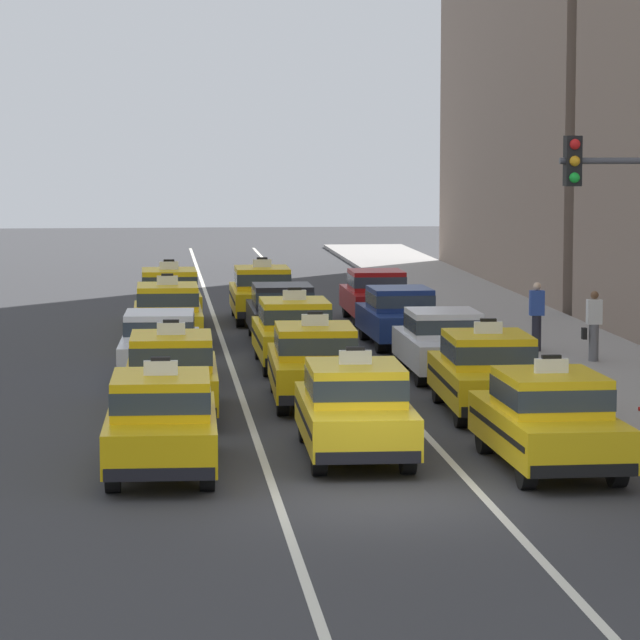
{
  "coord_description": "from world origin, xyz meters",
  "views": [
    {
      "loc": [
        -3.45,
        -24.98,
        5.53
      ],
      "look_at": [
        0.42,
        13.87,
        1.3
      ],
      "focal_mm": 94.12,
      "sensor_mm": 36.0,
      "label": 1
    }
  ],
  "objects_px": {
    "sedan_left_third": "(160,343)",
    "taxi_center_second": "(315,362)",
    "taxi_left_fifth": "(169,295)",
    "taxi_center_nearest": "(355,408)",
    "pedestrian_mid_block": "(537,316)",
    "pedestrian_by_storefront": "(594,326)",
    "sedan_right_fourth": "(399,315)",
    "taxi_center_fifth": "(262,293)",
    "sedan_right_third": "(443,341)",
    "taxi_right_nearest": "(549,418)",
    "sedan_right_fifth": "(376,294)",
    "taxi_center_third": "(294,332)",
    "taxi_right_second": "(487,371)",
    "taxi_left_fourth": "(168,314)",
    "sedan_center_fourth": "(282,311)",
    "taxi_left_second": "(172,373)",
    "taxi_left_nearest": "(161,421)"
  },
  "relations": [
    {
      "from": "sedan_left_third",
      "to": "pedestrian_by_storefront",
      "type": "bearing_deg",
      "value": 6.19
    },
    {
      "from": "taxi_center_fifth",
      "to": "taxi_left_fifth",
      "type": "bearing_deg",
      "value": -167.5
    },
    {
      "from": "taxi_left_nearest",
      "to": "taxi_center_nearest",
      "type": "xyz_separation_m",
      "value": [
        3.35,
        1.03,
        0.0
      ]
    },
    {
      "from": "taxi_center_fifth",
      "to": "sedan_right_third",
      "type": "relative_size",
      "value": 1.06
    },
    {
      "from": "sedan_left_third",
      "to": "sedan_right_fifth",
      "type": "distance_m",
      "value": 13.35
    },
    {
      "from": "taxi_center_nearest",
      "to": "pedestrian_mid_block",
      "type": "height_order",
      "value": "taxi_center_nearest"
    },
    {
      "from": "sedan_right_fifth",
      "to": "pedestrian_by_storefront",
      "type": "relative_size",
      "value": 2.51
    },
    {
      "from": "taxi_left_nearest",
      "to": "sedan_right_third",
      "type": "relative_size",
      "value": 1.07
    },
    {
      "from": "pedestrian_mid_block",
      "to": "pedestrian_by_storefront",
      "type": "relative_size",
      "value": 1.03
    },
    {
      "from": "sedan_center_fourth",
      "to": "taxi_right_nearest",
      "type": "height_order",
      "value": "taxi_right_nearest"
    },
    {
      "from": "taxi_right_second",
      "to": "sedan_left_third",
      "type": "bearing_deg",
      "value": 139.5
    },
    {
      "from": "sedan_left_third",
      "to": "sedan_right_fourth",
      "type": "bearing_deg",
      "value": 41.7
    },
    {
      "from": "sedan_right_third",
      "to": "sedan_right_fourth",
      "type": "height_order",
      "value": "same"
    },
    {
      "from": "taxi_left_fourth",
      "to": "taxi_center_second",
      "type": "distance_m",
      "value": 10.58
    },
    {
      "from": "taxi_center_second",
      "to": "sedan_right_fourth",
      "type": "relative_size",
      "value": 1.06
    },
    {
      "from": "taxi_right_second",
      "to": "pedestrian_mid_block",
      "type": "xyz_separation_m",
      "value": [
        3.04,
        8.73,
        0.17
      ]
    },
    {
      "from": "taxi_right_second",
      "to": "pedestrian_by_storefront",
      "type": "bearing_deg",
      "value": 59.35
    },
    {
      "from": "sedan_left_third",
      "to": "sedan_right_fourth",
      "type": "relative_size",
      "value": 1.0
    },
    {
      "from": "taxi_left_fifth",
      "to": "taxi_center_nearest",
      "type": "xyz_separation_m",
      "value": [
        3.0,
        -21.43,
        0.0
      ]
    },
    {
      "from": "taxi_right_second",
      "to": "pedestrian_mid_block",
      "type": "height_order",
      "value": "taxi_right_second"
    },
    {
      "from": "taxi_left_fourth",
      "to": "sedan_right_fifth",
      "type": "height_order",
      "value": "taxi_left_fourth"
    },
    {
      "from": "taxi_left_nearest",
      "to": "sedan_right_fifth",
      "type": "height_order",
      "value": "taxi_left_nearest"
    },
    {
      "from": "pedestrian_mid_block",
      "to": "sedan_left_third",
      "type": "bearing_deg",
      "value": -161.71
    },
    {
      "from": "sedan_right_fourth",
      "to": "taxi_center_third",
      "type": "bearing_deg",
      "value": -128.81
    },
    {
      "from": "sedan_left_third",
      "to": "taxi_left_fifth",
      "type": "xyz_separation_m",
      "value": [
        0.33,
        11.58,
        0.03
      ]
    },
    {
      "from": "sedan_center_fourth",
      "to": "taxi_center_fifth",
      "type": "xyz_separation_m",
      "value": [
        -0.22,
        5.27,
        0.03
      ]
    },
    {
      "from": "taxi_center_third",
      "to": "sedan_right_fourth",
      "type": "relative_size",
      "value": 1.05
    },
    {
      "from": "taxi_center_fifth",
      "to": "pedestrian_by_storefront",
      "type": "xyz_separation_m",
      "value": [
        7.35,
        -11.07,
        0.13
      ]
    },
    {
      "from": "sedan_center_fourth",
      "to": "pedestrian_mid_block",
      "type": "height_order",
      "value": "pedestrian_mid_block"
    },
    {
      "from": "taxi_left_nearest",
      "to": "taxi_right_second",
      "type": "bearing_deg",
      "value": 39.03
    },
    {
      "from": "taxi_left_fifth",
      "to": "taxi_center_third",
      "type": "distance_m",
      "value": 10.22
    },
    {
      "from": "taxi_right_nearest",
      "to": "taxi_right_second",
      "type": "height_order",
      "value": "same"
    },
    {
      "from": "taxi_left_fifth",
      "to": "sedan_right_fifth",
      "type": "relative_size",
      "value": 1.06
    },
    {
      "from": "taxi_center_second",
      "to": "sedan_center_fourth",
      "type": "xyz_separation_m",
      "value": [
        0.15,
        10.77,
        -0.03
      ]
    },
    {
      "from": "taxi_center_fifth",
      "to": "sedan_right_fourth",
      "type": "bearing_deg",
      "value": -63.35
    },
    {
      "from": "taxi_center_fifth",
      "to": "taxi_left_fourth",
      "type": "bearing_deg",
      "value": -116.31
    },
    {
      "from": "taxi_center_fifth",
      "to": "taxi_left_nearest",
      "type": "bearing_deg",
      "value": -97.82
    },
    {
      "from": "taxi_left_second",
      "to": "taxi_left_fifth",
      "type": "distance_m",
      "value": 16.73
    },
    {
      "from": "sedan_left_third",
      "to": "sedan_center_fourth",
      "type": "relative_size",
      "value": 1.01
    },
    {
      "from": "taxi_left_nearest",
      "to": "taxi_center_second",
      "type": "xyz_separation_m",
      "value": [
        3.23,
        7.04,
        0.0
      ]
    },
    {
      "from": "taxi_right_nearest",
      "to": "pedestrian_mid_block",
      "type": "height_order",
      "value": "taxi_right_nearest"
    },
    {
      "from": "taxi_left_second",
      "to": "taxi_right_second",
      "type": "bearing_deg",
      "value": -3.8
    },
    {
      "from": "taxi_center_nearest",
      "to": "taxi_center_second",
      "type": "height_order",
      "value": "same"
    },
    {
      "from": "taxi_left_second",
      "to": "sedan_right_fourth",
      "type": "relative_size",
      "value": 1.06
    },
    {
      "from": "taxi_right_nearest",
      "to": "pedestrian_by_storefront",
      "type": "bearing_deg",
      "value": 71.85
    },
    {
      "from": "taxi_left_nearest",
      "to": "taxi_center_third",
      "type": "bearing_deg",
      "value": 75.49
    },
    {
      "from": "taxi_left_fourth",
      "to": "sedan_center_fourth",
      "type": "distance_m",
      "value": 3.19
    },
    {
      "from": "sedan_right_fourth",
      "to": "taxi_right_nearest",
      "type": "bearing_deg",
      "value": -89.9
    },
    {
      "from": "pedestrian_mid_block",
      "to": "taxi_center_third",
      "type": "bearing_deg",
      "value": -167.72
    },
    {
      "from": "sedan_left_third",
      "to": "taxi_center_second",
      "type": "relative_size",
      "value": 0.95
    }
  ]
}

